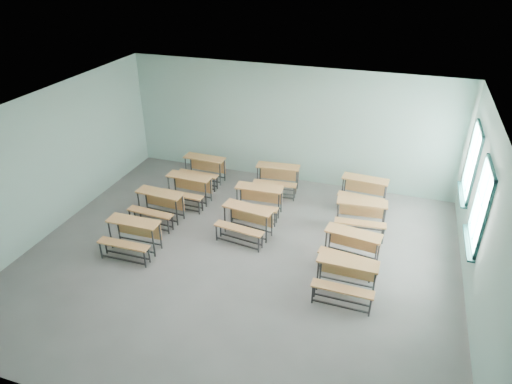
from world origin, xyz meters
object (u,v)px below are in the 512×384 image
desk_unit_r1c0 (158,203)px  desk_unit_r3c2 (364,188)px  desk_unit_r0c0 (132,232)px  desk_unit_r3c1 (277,175)px  desk_unit_r1c1 (246,218)px  desk_unit_r2c1 (258,197)px  desk_unit_r1c2 (351,244)px  desk_unit_r3c0 (203,166)px  desk_unit_r2c2 (361,212)px  desk_unit_r2c0 (188,186)px  desk_unit_r0c2 (346,274)px

desk_unit_r1c0 → desk_unit_r3c2: (4.57, 2.27, 0.00)m
desk_unit_r0c0 → desk_unit_r3c1: (2.20, 3.60, 0.00)m
desk_unit_r1c1 → desk_unit_r3c1: size_ratio=1.02×
desk_unit_r2c1 → desk_unit_r1c2: bearing=-30.5°
desk_unit_r0c0 → desk_unit_r3c0: same height
desk_unit_r2c2 → desk_unit_r2c1: bearing=177.0°
desk_unit_r0c0 → desk_unit_r3c0: bearing=87.5°
desk_unit_r1c1 → desk_unit_r2c1: (-0.04, 0.99, 0.00)m
desk_unit_r2c0 → desk_unit_r2c1: size_ratio=0.99×
desk_unit_r1c2 → desk_unit_r3c2: (-0.04, 2.54, 0.00)m
desk_unit_r2c2 → desk_unit_r0c2: bearing=-94.8°
desk_unit_r0c2 → desk_unit_r1c0: size_ratio=0.97×
desk_unit_r3c2 → desk_unit_r1c1: bearing=-132.0°
desk_unit_r2c0 → desk_unit_r3c0: size_ratio=1.00×
desk_unit_r1c2 → desk_unit_r3c0: same height
desk_unit_r1c0 → desk_unit_r1c1: 2.22m
desk_unit_r1c2 → desk_unit_r1c1: bearing=-179.4°
desk_unit_r0c0 → desk_unit_r1c0: same height
desk_unit_r2c1 → desk_unit_r3c0: 2.31m
desk_unit_r0c0 → desk_unit_r0c2: 4.56m
desk_unit_r0c2 → desk_unit_r1c1: 2.74m
desk_unit_r2c1 → desk_unit_r2c2: 2.47m
desk_unit_r2c1 → desk_unit_r3c1: (0.11, 1.31, 0.00)m
desk_unit_r2c1 → desk_unit_r3c0: bearing=146.1°
desk_unit_r0c2 → desk_unit_r1c0: 4.83m
desk_unit_r0c2 → desk_unit_r3c0: same height
desk_unit_r2c0 → desk_unit_r2c1: same height
desk_unit_r2c2 → desk_unit_r3c0: 4.59m
desk_unit_r0c2 → desk_unit_r1c2: 0.99m
desk_unit_r3c1 → desk_unit_r3c0: bearing=177.8°
desk_unit_r0c2 → desk_unit_r3c2: (-0.08, 3.54, 0.00)m
desk_unit_r3c2 → desk_unit_r3c1: bearing=-176.7°
desk_unit_r2c1 → desk_unit_r3c1: 1.31m
desk_unit_r1c0 → desk_unit_r2c1: 2.40m
desk_unit_r1c0 → desk_unit_r2c2: 4.78m
desk_unit_r0c0 → desk_unit_r3c2: (4.48, 3.58, 0.00)m
desk_unit_r1c2 → desk_unit_r3c2: bearing=98.0°
desk_unit_r2c2 → desk_unit_r3c2: (-0.08, 1.20, 0.00)m
desk_unit_r1c1 → desk_unit_r3c0: size_ratio=1.06×
desk_unit_r0c0 → desk_unit_r1c1: size_ratio=0.94×
desk_unit_r2c1 → desk_unit_r2c0: bearing=176.8°
desk_unit_r0c0 → desk_unit_r2c2: size_ratio=0.96×
desk_unit_r1c2 → desk_unit_r2c2: bearing=95.5°
desk_unit_r1c1 → desk_unit_r3c1: (0.07, 2.30, 0.00)m
desk_unit_r0c2 → desk_unit_r2c0: (-4.36, 2.26, 0.00)m
desk_unit_r1c2 → desk_unit_r2c0: (-4.32, 1.27, 0.00)m
desk_unit_r3c1 → desk_unit_r1c0: bearing=-140.4°
desk_unit_r0c0 → desk_unit_r3c0: size_ratio=0.99×
desk_unit_r0c0 → desk_unit_r2c1: same height
desk_unit_r0c2 → desk_unit_r2c1: same height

